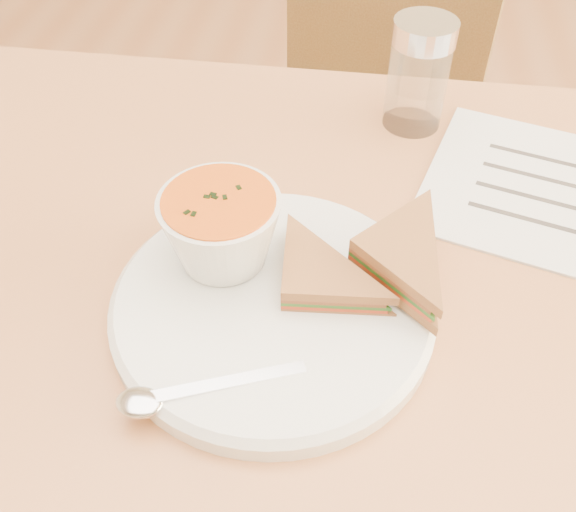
% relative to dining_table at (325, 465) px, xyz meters
% --- Properties ---
extents(dining_table, '(1.00, 0.70, 0.75)m').
position_rel_dining_table_xyz_m(dining_table, '(0.00, 0.00, 0.00)').
color(dining_table, '#A35F32').
rests_on(dining_table, floor).
extents(chair_far, '(0.46, 0.46, 0.83)m').
position_rel_dining_table_xyz_m(chair_far, '(-0.02, 0.53, 0.04)').
color(chair_far, brown).
rests_on(chair_far, floor).
extents(plate, '(0.35, 0.35, 0.02)m').
position_rel_dining_table_xyz_m(plate, '(-0.05, -0.05, 0.38)').
color(plate, white).
rests_on(plate, dining_table).
extents(soup_bowl, '(0.12, 0.12, 0.07)m').
position_rel_dining_table_xyz_m(soup_bowl, '(-0.10, -0.01, 0.43)').
color(soup_bowl, white).
rests_on(soup_bowl, plate).
extents(sandwich_half_a, '(0.10, 0.10, 0.03)m').
position_rel_dining_table_xyz_m(sandwich_half_a, '(-0.05, -0.07, 0.41)').
color(sandwich_half_a, '#A16A39').
rests_on(sandwich_half_a, plate).
extents(sandwich_half_b, '(0.14, 0.14, 0.03)m').
position_rel_dining_table_xyz_m(sandwich_half_b, '(0.00, -0.01, 0.42)').
color(sandwich_half_b, '#A16A39').
rests_on(sandwich_half_b, plate).
extents(spoon, '(0.18, 0.10, 0.01)m').
position_rel_dining_table_xyz_m(spoon, '(-0.09, -0.14, 0.40)').
color(spoon, silver).
rests_on(spoon, plate).
extents(condiment_shaker, '(0.07, 0.07, 0.12)m').
position_rel_dining_table_xyz_m(condiment_shaker, '(0.06, 0.25, 0.44)').
color(condiment_shaker, silver).
rests_on(condiment_shaker, dining_table).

